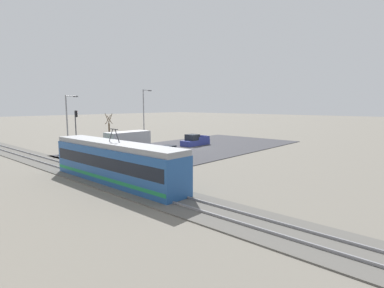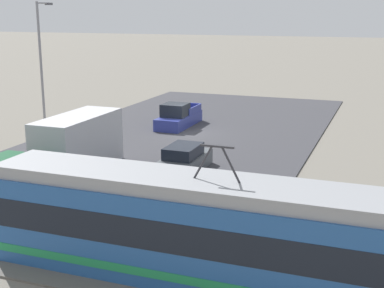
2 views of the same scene
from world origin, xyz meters
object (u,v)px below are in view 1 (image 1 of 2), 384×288
(street_lamp_near_crossing, at_px, (68,118))
(traffic_light_pole, at_px, (76,125))
(light_rail_tram, at_px, (115,163))
(street_lamp_mid_block, at_px, (144,112))
(box_truck, at_px, (119,145))
(street_tree, at_px, (109,132))
(pickup_truck, at_px, (195,141))
(sedan_car_0, at_px, (165,153))

(street_lamp_near_crossing, bearing_deg, traffic_light_pole, -173.17)
(light_rail_tram, xyz_separation_m, street_lamp_mid_block, (21.52, -20.94, 3.60))
(traffic_light_pole, bearing_deg, box_truck, -170.65)
(street_lamp_mid_block, bearing_deg, box_truck, 129.02)
(street_tree, height_order, street_lamp_mid_block, street_lamp_mid_block)
(pickup_truck, bearing_deg, box_truck, 86.58)
(light_rail_tram, height_order, box_truck, light_rail_tram)
(box_truck, xyz_separation_m, street_lamp_near_crossing, (10.37, 1.62, 3.18))
(light_rail_tram, bearing_deg, pickup_truck, -65.13)
(light_rail_tram, relative_size, traffic_light_pole, 2.67)
(street_tree, distance_m, street_lamp_mid_block, 9.39)
(traffic_light_pole, bearing_deg, light_rail_tram, 161.15)
(street_lamp_near_crossing, bearing_deg, pickup_truck, -125.53)
(box_truck, bearing_deg, street_lamp_near_crossing, 8.90)
(pickup_truck, xyz_separation_m, street_tree, (9.42, 9.96, 1.64))
(light_rail_tram, relative_size, sedan_car_0, 3.39)
(box_truck, relative_size, traffic_light_pole, 1.74)
(traffic_light_pole, distance_m, street_lamp_near_crossing, 2.09)
(traffic_light_pole, height_order, street_lamp_mid_block, street_lamp_mid_block)
(traffic_light_pole, distance_m, street_lamp_mid_block, 14.45)
(box_truck, xyz_separation_m, pickup_truck, (-0.84, -14.07, -0.71))
(pickup_truck, relative_size, street_tree, 0.99)
(street_lamp_mid_block, bearing_deg, light_rail_tram, 135.79)
(street_tree, bearing_deg, sedan_car_0, 175.41)
(pickup_truck, bearing_deg, street_tree, 46.61)
(street_lamp_mid_block, bearing_deg, sedan_car_0, 148.39)
(box_truck, bearing_deg, pickup_truck, -93.42)
(light_rail_tram, relative_size, street_tree, 2.94)
(light_rail_tram, bearing_deg, box_truck, -36.08)
(light_rail_tram, height_order, street_lamp_near_crossing, street_lamp_near_crossing)
(pickup_truck, height_order, street_tree, street_tree)
(light_rail_tram, distance_m, street_lamp_mid_block, 30.24)
(traffic_light_pole, relative_size, street_tree, 1.10)
(street_tree, bearing_deg, light_rail_tram, 148.19)
(sedan_car_0, bearing_deg, traffic_light_pole, -162.81)
(sedan_car_0, xyz_separation_m, street_lamp_mid_block, (16.03, -9.87, 4.67))
(light_rail_tram, bearing_deg, street_lamp_near_crossing, -16.77)
(traffic_light_pole, bearing_deg, street_lamp_mid_block, -82.41)
(traffic_light_pole, relative_size, street_lamp_mid_block, 0.62)
(pickup_truck, relative_size, street_lamp_mid_block, 0.56)
(street_lamp_near_crossing, bearing_deg, street_tree, -107.38)
(box_truck, height_order, traffic_light_pole, traffic_light_pole)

